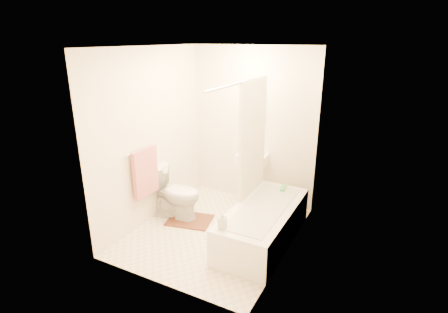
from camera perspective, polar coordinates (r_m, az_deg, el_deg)
The scene contains 17 objects.
floor at distance 4.85m, azimuth -1.39°, elevation -12.11°, with size 2.40×2.40×0.00m, color beige.
ceiling at distance 4.16m, azimuth -1.67°, elevation 17.52°, with size 2.40×2.40×0.00m, color white.
wall_back at distance 5.40m, azimuth 4.68°, elevation 4.92°, with size 2.00×0.02×2.40m, color beige.
wall_left at distance 4.90m, azimuth -11.82°, elevation 3.12°, with size 0.02×2.40×2.40m, color beige.
wall_right at distance 3.99m, azimuth 11.14°, elevation -0.47°, with size 0.02×2.40×2.40m, color beige.
mirror at distance 5.32m, azimuth 4.68°, elevation 8.01°, with size 0.40×0.03×0.55m, color white.
curtain_rod at distance 4.14m, azimuth 2.79°, elevation 11.95°, with size 0.03×0.03×1.70m, color silver.
shower_curtain at distance 4.66m, azimuth 4.70°, elevation 2.89°, with size 0.04×0.80×1.55m, color silver.
towel_bar at distance 4.72m, azimuth -13.25°, elevation 1.15°, with size 0.02×0.02×0.60m, color silver.
towel at distance 4.81m, azimuth -12.69°, elevation -2.54°, with size 0.06×0.45×0.66m, color #CC7266.
toilet_paper at distance 5.10m, azimuth -9.99°, elevation -2.04°, with size 0.12×0.12×0.11m, color white.
toilet at distance 5.10m, azimuth -7.99°, elevation -5.94°, with size 0.43×0.76×0.75m, color white.
sink at distance 5.48m, azimuth 4.65°, elevation -3.20°, with size 0.45×0.36×0.88m, color white, non-canonical shape.
bathtub at distance 4.59m, azimuth 6.39°, elevation -10.88°, with size 0.72×1.64×0.46m, color white, non-canonical shape.
bath_mat at distance 5.12m, azimuth -5.63°, elevation -10.29°, with size 0.61×0.46×0.02m, color #472617.
soap_bottle at distance 3.97m, azimuth -0.27°, elevation -10.40°, with size 0.09×0.09×0.20m, color silver.
scrub_brush at distance 5.01m, azimuth 9.64°, elevation -5.13°, with size 0.06×0.20×0.04m, color #44B95D.
Camera 1 is at (2.02, -3.63, 2.50)m, focal length 28.00 mm.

